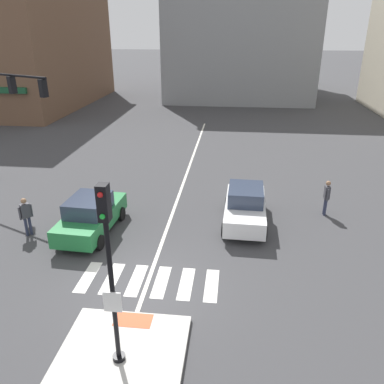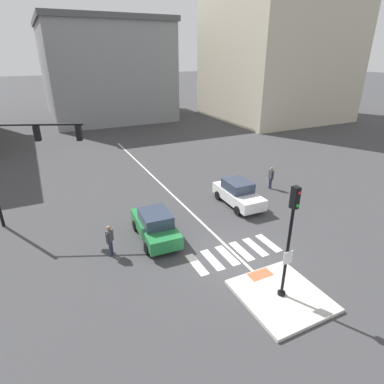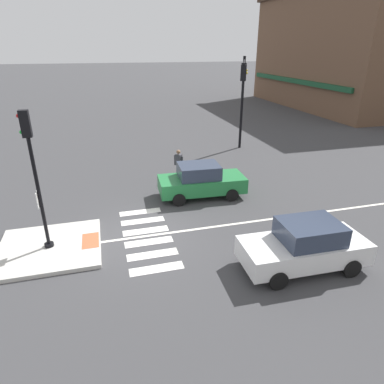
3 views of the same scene
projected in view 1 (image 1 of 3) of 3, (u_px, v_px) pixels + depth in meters
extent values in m
plane|color=#3D3D3F|center=(146.00, 288.00, 12.81)|extent=(300.00, 300.00, 0.00)
cube|color=beige|center=(119.00, 361.00, 9.92)|extent=(3.32, 3.55, 0.15)
cube|color=#DB5B38|center=(133.00, 320.00, 11.19)|extent=(1.10, 0.60, 0.01)
cylinder|color=black|center=(119.00, 357.00, 9.86)|extent=(0.32, 0.32, 0.12)
cylinder|color=black|center=(113.00, 293.00, 9.08)|extent=(0.12, 0.12, 3.87)
cube|color=white|center=(112.00, 302.00, 9.09)|extent=(0.44, 0.03, 0.56)
cube|color=black|center=(104.00, 203.00, 8.15)|extent=(0.24, 0.28, 0.84)
sphere|color=red|center=(100.00, 195.00, 7.91)|extent=(0.12, 0.12, 0.12)
sphere|color=green|center=(102.00, 217.00, 8.11)|extent=(0.12, 0.12, 0.12)
cube|color=silver|center=(88.00, 277.00, 13.39)|extent=(0.44, 1.80, 0.01)
cube|color=silver|center=(112.00, 278.00, 13.30)|extent=(0.44, 1.80, 0.01)
cube|color=silver|center=(137.00, 280.00, 13.21)|extent=(0.44, 1.80, 0.01)
cube|color=silver|center=(161.00, 282.00, 13.12)|extent=(0.44, 1.80, 0.01)
cube|color=silver|center=(186.00, 283.00, 13.03)|extent=(0.44, 1.80, 0.01)
cube|color=silver|center=(212.00, 285.00, 12.94)|extent=(0.44, 1.80, 0.01)
cube|color=silver|center=(185.00, 180.00, 21.95)|extent=(0.14, 28.00, 0.01)
cylinder|color=black|center=(7.00, 75.00, 18.25)|extent=(4.99, 2.27, 0.11)
cube|color=black|center=(12.00, 85.00, 18.31)|extent=(0.36, 0.38, 0.80)
sphere|color=gold|center=(15.00, 84.00, 18.44)|extent=(0.12, 0.12, 0.12)
cube|color=black|center=(43.00, 88.00, 17.31)|extent=(0.36, 0.38, 0.80)
sphere|color=gold|center=(46.00, 88.00, 17.45)|extent=(0.12, 0.12, 0.12)
cube|color=gray|center=(240.00, 40.00, 48.73)|extent=(16.66, 20.28, 13.02)
cube|color=white|center=(245.00, 210.00, 16.83)|extent=(1.81, 4.14, 0.70)
cube|color=#2D384C|center=(246.00, 194.00, 16.70)|extent=(1.53, 1.94, 0.64)
cylinder|color=black|center=(265.00, 232.00, 15.70)|extent=(0.20, 0.60, 0.60)
cylinder|color=black|center=(224.00, 229.00, 15.91)|extent=(0.20, 0.60, 0.60)
cylinder|color=black|center=(263.00, 206.00, 18.02)|extent=(0.20, 0.60, 0.60)
cylinder|color=black|center=(227.00, 204.00, 18.23)|extent=(0.20, 0.60, 0.60)
cube|color=#237A3D|center=(92.00, 218.00, 16.09)|extent=(1.92, 4.19, 0.70)
cube|color=#2D384C|center=(89.00, 205.00, 15.69)|extent=(1.58, 1.98, 0.64)
cylinder|color=black|center=(86.00, 211.00, 17.51)|extent=(0.21, 0.61, 0.60)
cylinder|color=black|center=(121.00, 214.00, 17.25)|extent=(0.21, 0.61, 0.60)
cylinder|color=black|center=(60.00, 239.00, 15.20)|extent=(0.21, 0.61, 0.60)
cylinder|color=black|center=(100.00, 242.00, 14.95)|extent=(0.21, 0.61, 0.60)
cylinder|color=#2D334C|center=(26.00, 227.00, 15.89)|extent=(0.12, 0.12, 0.82)
cylinder|color=#2D334C|center=(30.00, 226.00, 15.99)|extent=(0.12, 0.12, 0.82)
cube|color=#3F3F47|center=(25.00, 211.00, 15.66)|extent=(0.41, 0.41, 0.60)
cylinder|color=#3F3F47|center=(20.00, 213.00, 15.54)|extent=(0.09, 0.09, 0.56)
cylinder|color=#3F3F47|center=(31.00, 210.00, 15.82)|extent=(0.09, 0.09, 0.56)
sphere|color=#936B4C|center=(23.00, 201.00, 15.49)|extent=(0.22, 0.22, 0.22)
cylinder|color=#2D334C|center=(325.00, 206.00, 17.77)|extent=(0.12, 0.12, 0.82)
cylinder|color=#2D334C|center=(325.00, 207.00, 17.63)|extent=(0.12, 0.12, 0.82)
cube|color=#3F3F47|center=(327.00, 192.00, 17.42)|extent=(0.23, 0.37, 0.60)
cylinder|color=#3F3F47|center=(326.00, 191.00, 17.65)|extent=(0.09, 0.09, 0.56)
cylinder|color=#3F3F47|center=(328.00, 195.00, 17.23)|extent=(0.09, 0.09, 0.56)
sphere|color=#936B4C|center=(328.00, 183.00, 17.25)|extent=(0.22, 0.22, 0.22)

